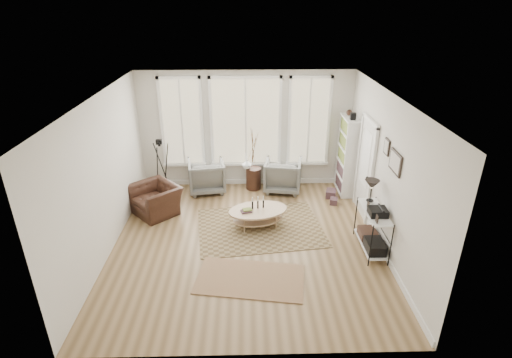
{
  "coord_description": "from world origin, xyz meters",
  "views": [
    {
      "loc": [
        0.02,
        -6.69,
        4.46
      ],
      "look_at": [
        0.2,
        0.6,
        1.1
      ],
      "focal_mm": 28.0,
      "sensor_mm": 36.0,
      "label": 1
    }
  ],
  "objects_px": {
    "armchair_right": "(283,175)",
    "accent_chair": "(156,199)",
    "low_shelf": "(373,226)",
    "armchair_left": "(206,176)",
    "side_table": "(253,161)",
    "coffee_table": "(258,213)",
    "bookcase": "(347,155)"
  },
  "relations": [
    {
      "from": "armchair_right",
      "to": "accent_chair",
      "type": "xyz_separation_m",
      "value": [
        -2.94,
        -1.08,
        -0.08
      ]
    },
    {
      "from": "bookcase",
      "to": "armchair_right",
      "type": "bearing_deg",
      "value": 176.01
    },
    {
      "from": "armchair_right",
      "to": "side_table",
      "type": "xyz_separation_m",
      "value": [
        -0.73,
        0.1,
        0.34
      ]
    },
    {
      "from": "low_shelf",
      "to": "armchair_left",
      "type": "relative_size",
      "value": 1.47
    },
    {
      "from": "accent_chair",
      "to": "armchair_right",
      "type": "bearing_deg",
      "value": 67.29
    },
    {
      "from": "accent_chair",
      "to": "armchair_left",
      "type": "bearing_deg",
      "value": 93.3
    },
    {
      "from": "low_shelf",
      "to": "armchair_right",
      "type": "xyz_separation_m",
      "value": [
        -1.47,
        2.63,
        -0.1
      ]
    },
    {
      "from": "armchair_right",
      "to": "accent_chair",
      "type": "bearing_deg",
      "value": 29.99
    },
    {
      "from": "side_table",
      "to": "coffee_table",
      "type": "bearing_deg",
      "value": -88.35
    },
    {
      "from": "armchair_right",
      "to": "coffee_table",
      "type": "bearing_deg",
      "value": 78.33
    },
    {
      "from": "armchair_left",
      "to": "side_table",
      "type": "height_order",
      "value": "side_table"
    },
    {
      "from": "accent_chair",
      "to": "side_table",
      "type": "bearing_deg",
      "value": 75.18
    },
    {
      "from": "armchair_right",
      "to": "accent_chair",
      "type": "height_order",
      "value": "armchair_right"
    },
    {
      "from": "armchair_left",
      "to": "accent_chair",
      "type": "height_order",
      "value": "armchair_left"
    },
    {
      "from": "armchair_right",
      "to": "side_table",
      "type": "bearing_deg",
      "value": 2.24
    },
    {
      "from": "bookcase",
      "to": "side_table",
      "type": "relative_size",
      "value": 1.32
    },
    {
      "from": "bookcase",
      "to": "armchair_left",
      "type": "distance_m",
      "value": 3.47
    },
    {
      "from": "side_table",
      "to": "accent_chair",
      "type": "height_order",
      "value": "side_table"
    },
    {
      "from": "armchair_left",
      "to": "accent_chair",
      "type": "xyz_separation_m",
      "value": [
        -1.04,
        -1.08,
        -0.08
      ]
    },
    {
      "from": "armchair_left",
      "to": "side_table",
      "type": "relative_size",
      "value": 0.57
    },
    {
      "from": "armchair_right",
      "to": "side_table",
      "type": "height_order",
      "value": "side_table"
    },
    {
      "from": "low_shelf",
      "to": "bookcase",
      "type": "bearing_deg",
      "value": 88.72
    },
    {
      "from": "low_shelf",
      "to": "armchair_left",
      "type": "height_order",
      "value": "low_shelf"
    },
    {
      "from": "low_shelf",
      "to": "side_table",
      "type": "relative_size",
      "value": 0.84
    },
    {
      "from": "accent_chair",
      "to": "low_shelf",
      "type": "bearing_deg",
      "value": 27.79
    },
    {
      "from": "armchair_right",
      "to": "side_table",
      "type": "relative_size",
      "value": 0.58
    },
    {
      "from": "bookcase",
      "to": "low_shelf",
      "type": "distance_m",
      "value": 2.56
    },
    {
      "from": "low_shelf",
      "to": "armchair_left",
      "type": "distance_m",
      "value": 4.27
    },
    {
      "from": "low_shelf",
      "to": "armchair_right",
      "type": "height_order",
      "value": "low_shelf"
    },
    {
      "from": "coffee_table",
      "to": "armchair_right",
      "type": "height_order",
      "value": "armchair_right"
    },
    {
      "from": "armchair_left",
      "to": "side_table",
      "type": "xyz_separation_m",
      "value": [
        1.17,
        0.09,
        0.35
      ]
    },
    {
      "from": "low_shelf",
      "to": "coffee_table",
      "type": "bearing_deg",
      "value": 157.09
    }
  ]
}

